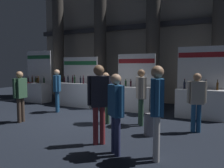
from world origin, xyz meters
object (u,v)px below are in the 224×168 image
exhibitor_booth_0 (35,89)px  exhibitor_booth_3 (200,100)px  trash_bin (150,124)px  visitor_2 (106,93)px  visitor_3 (197,98)px  visitor_5 (116,107)px  visitor_0 (57,87)px  visitor_6 (157,104)px  visitor_8 (20,92)px  visitor_1 (99,97)px  visitor_7 (141,92)px  exhibitor_booth_2 (133,96)px  exhibitor_booth_1 (76,93)px

exhibitor_booth_0 → exhibitor_booth_3: 7.77m
trash_bin → visitor_2: 1.83m
visitor_3 → visitor_5: (-1.31, -2.33, 0.03)m
visitor_0 → visitor_6: 5.32m
visitor_5 → visitor_3: bearing=101.9°
visitor_2 → visitor_8: size_ratio=0.98×
exhibitor_booth_0 → visitor_0: (2.67, -1.42, 0.37)m
exhibitor_booth_3 → visitor_8: (-5.10, -3.22, 0.36)m
visitor_0 → visitor_1: 4.00m
visitor_7 → visitor_8: visitor_7 is taller
exhibitor_booth_2 → visitor_1: (0.66, -3.88, 0.52)m
exhibitor_booth_2 → visitor_6: bearing=-63.3°
visitor_6 → visitor_8: 4.74m
exhibitor_booth_1 → visitor_5: size_ratio=1.33×
exhibitor_booth_2 → visitor_0: bearing=-149.1°
visitor_6 → visitor_7: 2.46m
visitor_2 → exhibitor_booth_3: bearing=65.3°
visitor_0 → visitor_2: (2.51, -0.62, -0.03)m
visitor_6 → exhibitor_booth_2: bearing=9.4°
exhibitor_booth_0 → visitor_8: exhibitor_booth_0 is taller
exhibitor_booth_2 → visitor_5: bearing=-73.4°
exhibitor_booth_0 → exhibitor_booth_1: bearing=-0.3°
visitor_1 → exhibitor_booth_1: bearing=-85.9°
exhibitor_booth_3 → visitor_5: 4.34m
visitor_2 → exhibitor_booth_2: bearing=114.2°
exhibitor_booth_1 → visitor_3: exhibitor_booth_1 is taller
trash_bin → visitor_6: visitor_6 is taller
visitor_2 → visitor_5: 2.45m
visitor_2 → visitor_1: bearing=-40.1°
exhibitor_booth_2 → trash_bin: (1.53, -2.71, -0.29)m
exhibitor_booth_1 → exhibitor_booth_3: bearing=0.7°
exhibitor_booth_1 → visitor_2: exhibitor_booth_1 is taller
visitor_2 → visitor_6: visitor_6 is taller
trash_bin → visitor_3: visitor_3 is taller
exhibitor_booth_0 → visitor_6: 8.35m
visitor_0 → visitor_5: (3.85, -2.67, -0.01)m
exhibitor_booth_1 → visitor_2: size_ratio=1.38×
exhibitor_booth_1 → visitor_7: (3.68, -1.75, 0.43)m
trash_bin → visitor_3: (1.04, 0.81, 0.65)m
exhibitor_booth_2 → visitor_3: exhibitor_booth_2 is taller
visitor_0 → visitor_1: (3.26, -2.32, 0.12)m
visitor_5 → visitor_7: (-0.28, 2.33, 0.05)m
exhibitor_booth_3 → visitor_7: (-1.52, -1.81, 0.41)m
visitor_8 → exhibitor_booth_2: bearing=-43.7°
exhibitor_booth_1 → visitor_0: 1.46m
exhibitor_booth_0 → exhibitor_booth_1: exhibitor_booth_0 is taller
exhibitor_booth_2 → exhibitor_booth_3: bearing=-1.9°
visitor_3 → visitor_7: visitor_7 is taller
visitor_6 → visitor_7: visitor_6 is taller
visitor_2 → visitor_3: visitor_3 is taller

